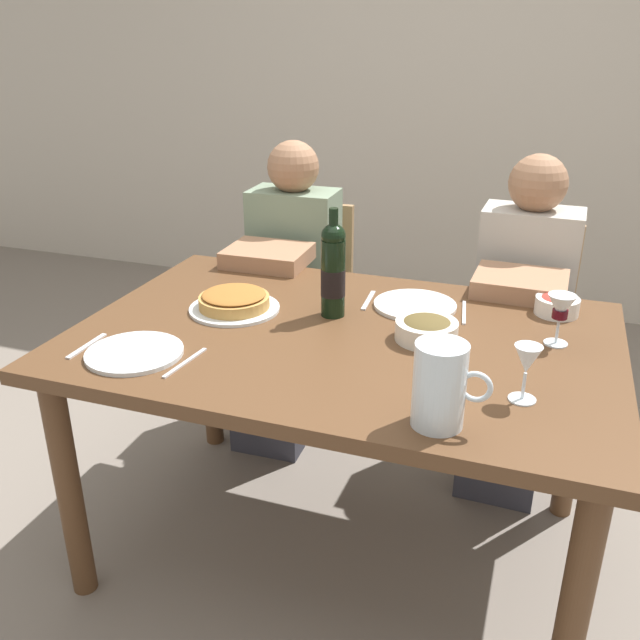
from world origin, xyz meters
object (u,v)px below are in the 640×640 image
object	(u,v)px
salad_bowl	(557,304)
dinner_plate_right_setting	(415,305)
dining_table	(343,363)
diner_right	(519,315)
wine_glass_left_diner	(561,309)
dinner_plate_left_setting	(135,353)
diner_left	(285,286)
olive_bowl	(427,329)
chair_left	(305,293)
baked_tart	(234,301)
water_pitcher	(440,390)
wine_glass_right_diner	(527,362)
wine_bottle	(333,270)
chair_right	(522,321)

from	to	relation	value
salad_bowl	dinner_plate_right_setting	xyz separation A→B (m)	(-0.41, -0.08, -0.03)
dining_table	diner_right	world-z (taller)	diner_right
wine_glass_left_diner	diner_right	bearing A→B (deg)	102.47
dinner_plate_left_setting	diner_left	xyz separation A→B (m)	(0.03, 0.97, -0.15)
olive_bowl	diner_right	distance (m)	0.68
chair_left	baked_tart	bearing A→B (deg)	94.59
water_pitcher	wine_glass_right_diner	distance (m)	0.24
dining_table	wine_bottle	size ratio (longest dim) A/B	4.62
dining_table	baked_tart	world-z (taller)	baked_tart
water_pitcher	diner_left	xyz separation A→B (m)	(-0.78, 1.04, -0.23)
water_pitcher	dinner_plate_right_setting	bearing A→B (deg)	106.03
wine_bottle	baked_tart	xyz separation A→B (m)	(-0.29, -0.06, -0.11)
wine_bottle	dining_table	bearing A→B (deg)	-59.13
dinner_plate_left_setting	diner_left	bearing A→B (deg)	88.27
baked_tart	dinner_plate_left_setting	world-z (taller)	baked_tart
water_pitcher	chair_left	xyz separation A→B (m)	(-0.79, 1.28, -0.35)
wine_glass_left_diner	dinner_plate_right_setting	world-z (taller)	wine_glass_left_diner
salad_bowl	dinner_plate_left_setting	world-z (taller)	salad_bowl
baked_tart	dinner_plate_right_setting	world-z (taller)	baked_tart
salad_bowl	olive_bowl	bearing A→B (deg)	-137.03
wine_glass_left_diner	chair_left	world-z (taller)	wine_glass_left_diner
dining_table	dinner_plate_left_setting	world-z (taller)	dinner_plate_left_setting
olive_bowl	dinner_plate_right_setting	xyz separation A→B (m)	(-0.08, 0.22, -0.03)
wine_bottle	chair_right	world-z (taller)	wine_bottle
dining_table	chair_right	bearing A→B (deg)	63.14
baked_tart	wine_glass_right_diner	world-z (taller)	wine_glass_right_diner
baked_tart	wine_glass_right_diner	bearing A→B (deg)	-17.47
dining_table	dinner_plate_left_setting	size ratio (longest dim) A/B	5.90
water_pitcher	wine_glass_right_diner	size ratio (longest dim) A/B	1.39
water_pitcher	diner_left	world-z (taller)	diner_left
water_pitcher	dinner_plate_right_setting	distance (m)	0.68
chair_left	chair_right	xyz separation A→B (m)	(0.90, -0.00, 0.00)
baked_tart	chair_right	distance (m)	1.21
wine_bottle	wine_glass_left_diner	bearing A→B (deg)	0.72
diner_left	diner_right	xyz separation A→B (m)	(0.89, -0.00, 0.00)
diner_left	wine_glass_right_diner	bearing A→B (deg)	135.90
wine_bottle	wine_glass_right_diner	xyz separation A→B (m)	(0.57, -0.33, -0.04)
water_pitcher	dinner_plate_left_setting	distance (m)	0.82
olive_bowl	wine_glass_left_diner	bearing A→B (deg)	14.87
dinner_plate_left_setting	dinner_plate_right_setting	xyz separation A→B (m)	(0.62, 0.57, 0.00)
baked_tart	diner_left	xyz separation A→B (m)	(-0.08, 0.60, -0.17)
dinner_plate_left_setting	chair_left	size ratio (longest dim) A/B	0.29
salad_bowl	chair_right	bearing A→B (deg)	101.01
dining_table	baked_tart	bearing A→B (deg)	171.30
dinner_plate_left_setting	chair_left	bearing A→B (deg)	88.83
wine_glass_right_diner	dinner_plate_right_setting	world-z (taller)	wine_glass_right_diner
wine_bottle	dinner_plate_right_setting	xyz separation A→B (m)	(0.22, 0.14, -0.14)
wine_bottle	olive_bowl	bearing A→B (deg)	-15.38
dinner_plate_left_setting	wine_glass_left_diner	bearing A→B (deg)	22.74
dining_table	wine_glass_right_diner	xyz separation A→B (m)	(0.50, -0.22, 0.19)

